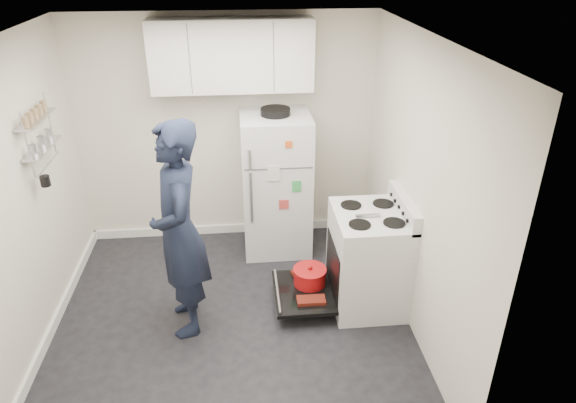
{
  "coord_description": "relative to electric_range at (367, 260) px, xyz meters",
  "views": [
    {
      "loc": [
        0.15,
        -3.74,
        3.12
      ],
      "look_at": [
        0.54,
        0.27,
        1.05
      ],
      "focal_mm": 32.0,
      "sensor_mm": 36.0,
      "label": 1
    }
  ],
  "objects": [
    {
      "name": "room",
      "position": [
        -1.29,
        -0.12,
        0.74
      ],
      "size": [
        3.21,
        3.21,
        2.51
      ],
      "color": "black",
      "rests_on": "ground"
    },
    {
      "name": "electric_range",
      "position": [
        0.0,
        0.0,
        0.0
      ],
      "size": [
        0.66,
        0.76,
        1.1
      ],
      "color": "silver",
      "rests_on": "ground"
    },
    {
      "name": "open_oven_door",
      "position": [
        -0.55,
        0.06,
        -0.27
      ],
      "size": [
        0.55,
        0.72,
        0.24
      ],
      "color": "black",
      "rests_on": "ground"
    },
    {
      "name": "refrigerator",
      "position": [
        -0.75,
        1.1,
        0.31
      ],
      "size": [
        0.72,
        0.74,
        1.6
      ],
      "color": "silver",
      "rests_on": "ground"
    },
    {
      "name": "upper_cabinets",
      "position": [
        -1.16,
        1.28,
        1.63
      ],
      "size": [
        1.6,
        0.33,
        0.7
      ],
      "primitive_type": "cube",
      "color": "silver",
      "rests_on": "room"
    },
    {
      "name": "wall_shelf_rack",
      "position": [
        -2.78,
        0.34,
        1.21
      ],
      "size": [
        0.14,
        0.6,
        0.61
      ],
      "color": "#B2B2B7",
      "rests_on": "room"
    },
    {
      "name": "person",
      "position": [
        -1.66,
        -0.15,
        0.49
      ],
      "size": [
        0.57,
        0.77,
        1.91
      ],
      "primitive_type": "imported",
      "rotation": [
        0.0,
        0.0,
        -1.39
      ],
      "color": "black",
      "rests_on": "ground"
    }
  ]
}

